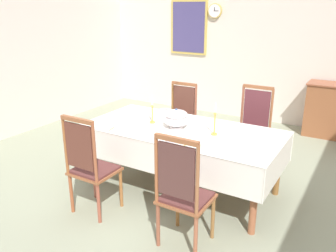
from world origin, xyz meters
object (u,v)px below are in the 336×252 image
chair_south_a (90,165)px  chair_north_b (252,129)px  chair_south_b (183,192)px  bowl_far_left (165,111)px  bowl_near_left (121,128)px  mounted_clock (215,11)px  chair_north_a (180,118)px  candlestick_east (215,122)px  bowl_near_right (175,141)px  candlestick_west (152,113)px  spoon_primary (115,127)px  spoon_secondary (187,144)px  soup_tureen (176,118)px  framed_painting (189,27)px  dining_table (182,135)px

chair_south_a → chair_north_b: 2.19m
chair_south_b → bowl_far_left: size_ratio=6.07×
bowl_near_left → mounted_clock: 3.74m
chair_north_a → chair_north_b: (1.09, 0.00, 0.02)m
candlestick_east → chair_south_b: bearing=-82.1°
chair_south_a → candlestick_east: 1.39m
bowl_near_right → chair_north_a: bearing=117.2°
chair_north_b → candlestick_west: chair_north_b is taller
chair_south_b → candlestick_west: (-0.94, 0.95, 0.33)m
spoon_primary → chair_south_a: bearing=-86.7°
candlestick_east → mounted_clock: mounted_clock is taller
spoon_secondary → candlestick_east: bearing=83.4°
mounted_clock → bowl_near_right: bearing=-71.8°
soup_tureen → spoon_primary: 0.72m
chair_south_a → bowl_near_left: chair_south_a is taller
framed_painting → chair_south_b: bearing=-62.6°
chair_south_b → chair_north_b: size_ratio=0.98×
bowl_far_left → mounted_clock: size_ratio=0.67×
chair_south_b → bowl_near_left: bearing=153.3°
soup_tureen → chair_south_a: bearing=-116.8°
chair_south_a → chair_north_a: (0.00, 1.89, -0.01)m
spoon_secondary → bowl_near_right: bearing=-158.6°
soup_tureen → spoon_primary: (-0.62, -0.36, -0.11)m
bowl_near_left → spoon_primary: bowl_near_left is taller
chair_south_a → dining_table: bearing=59.7°
soup_tureen → spoon_primary: soup_tureen is taller
chair_south_a → candlestick_west: (0.15, 0.95, 0.34)m
dining_table → spoon_primary: spoon_primary is taller
chair_south_b → candlestick_east: (-0.13, 0.95, 0.35)m
bowl_near_left → spoon_primary: 0.12m
chair_north_b → bowl_far_left: 1.17m
chair_north_a → bowl_near_right: size_ratio=5.65×
soup_tureen → framed_painting: bearing=115.6°
candlestick_west → bowl_near_right: (0.56, -0.44, -0.11)m
soup_tureen → framed_painting: size_ratio=0.27×
chair_north_a → mounted_clock: (-0.46, 2.18, 1.48)m
candlestick_east → bowl_far_left: 1.01m
chair_south_a → framed_painting: framed_painting is taller
dining_table → chair_north_a: (-0.55, 0.94, -0.15)m
candlestick_west → spoon_secondary: 0.81m
bowl_near_left → dining_table: bearing=34.0°
soup_tureen → bowl_near_left: 0.64m
chair_south_b → bowl_near_left: size_ratio=6.76×
chair_north_a → candlestick_west: size_ratio=3.25×
bowl_near_left → bowl_near_right: size_ratio=0.88×
bowl_near_left → chair_north_b: bearing=50.3°
candlestick_west → mounted_clock: 3.37m
candlestick_west → bowl_far_left: (-0.09, 0.44, -0.10)m
chair_north_b → soup_tureen: (-0.61, -0.95, 0.31)m
soup_tureen → candlestick_west: bearing=180.0°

